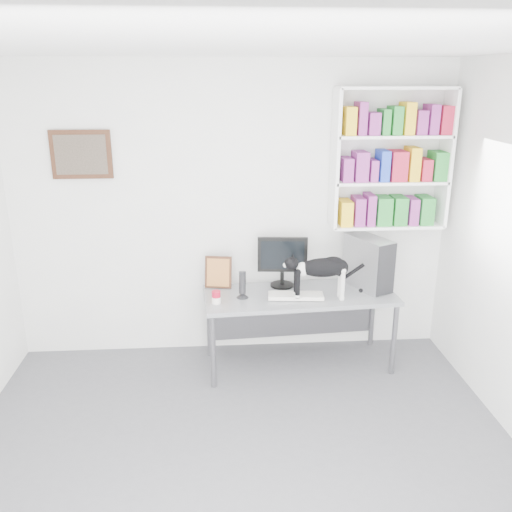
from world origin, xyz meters
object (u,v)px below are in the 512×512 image
at_px(bookshelf, 391,159).
at_px(desk, 299,329).
at_px(cat, 321,278).
at_px(soup_can, 216,297).
at_px(leaning_print, 218,272).
at_px(monitor, 282,261).
at_px(pc_tower, 368,263).
at_px(keyboard, 296,296).
at_px(speaker, 242,284).

bearing_deg(bookshelf, desk, -162.11).
bearing_deg(cat, soup_can, 179.46).
xyz_separation_m(bookshelf, cat, (-0.66, -0.40, -0.95)).
bearing_deg(soup_can, leaning_print, 86.60).
relative_size(bookshelf, monitor, 2.59).
relative_size(pc_tower, soup_can, 4.26).
bearing_deg(desk, soup_can, -171.34).
height_order(pc_tower, cat, pc_tower).
xyz_separation_m(monitor, leaning_print, (-0.58, 0.02, -0.09)).
distance_m(leaning_print, cat, 0.95).
bearing_deg(bookshelf, leaning_print, -177.87).
xyz_separation_m(desk, monitor, (-0.14, 0.19, 0.59)).
distance_m(bookshelf, keyboard, 1.47).
bearing_deg(cat, desk, 137.21).
bearing_deg(keyboard, pc_tower, 21.97).
distance_m(pc_tower, leaning_print, 1.36).
distance_m(monitor, cat, 0.45).
height_order(keyboard, cat, cat).
relative_size(bookshelf, pc_tower, 2.63).
relative_size(desk, speaker, 6.81).
distance_m(speaker, leaning_print, 0.34).
distance_m(monitor, soup_can, 0.73).
relative_size(pc_tower, leaning_print, 1.56).
distance_m(pc_tower, cat, 0.54).
relative_size(desk, soup_can, 15.27).
relative_size(bookshelf, soup_can, 11.20).
bearing_deg(speaker, desk, 11.99).
bearing_deg(bookshelf, speaker, -166.51).
relative_size(bookshelf, desk, 0.73).
relative_size(desk, monitor, 3.53).
bearing_deg(keyboard, monitor, 112.52).
bearing_deg(speaker, soup_can, -148.51).
bearing_deg(keyboard, speaker, -179.01).
relative_size(desk, cat, 2.68).
height_order(desk, keyboard, keyboard).
height_order(bookshelf, speaker, bookshelf).
bearing_deg(soup_can, bookshelf, 15.37).
bearing_deg(cat, bookshelf, 29.11).
xyz_separation_m(bookshelf, monitor, (-0.96, -0.07, -0.91)).
bearing_deg(keyboard, bookshelf, 27.46).
relative_size(desk, keyboard, 3.53).
relative_size(bookshelf, speaker, 4.99).
bearing_deg(speaker, monitor, 39.21).
bearing_deg(pc_tower, speaker, 163.03).
xyz_separation_m(desk, keyboard, (-0.05, -0.09, 0.37)).
distance_m(desk, monitor, 0.64).
bearing_deg(pc_tower, monitor, 148.91).
xyz_separation_m(desk, cat, (0.16, -0.14, 0.55)).
height_order(bookshelf, soup_can, bookshelf).
bearing_deg(desk, speaker, -177.75).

